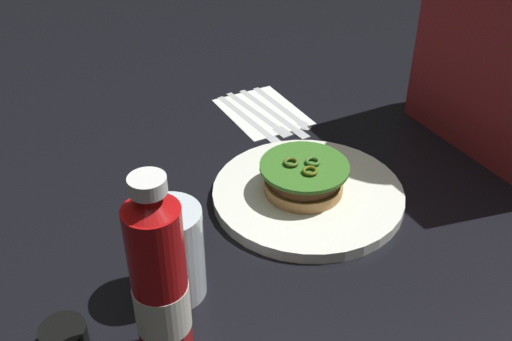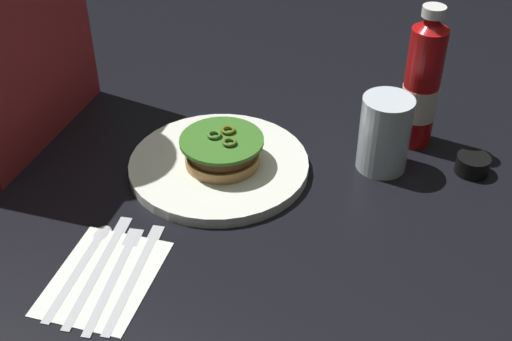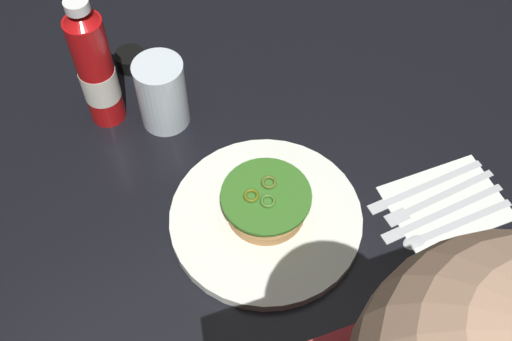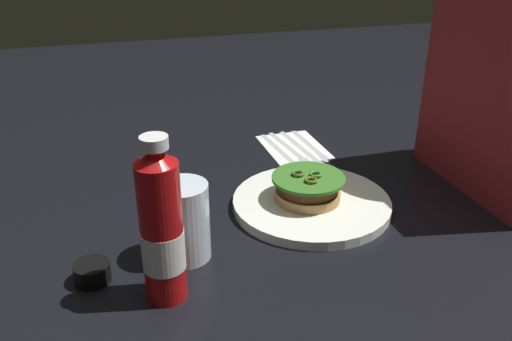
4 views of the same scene
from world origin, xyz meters
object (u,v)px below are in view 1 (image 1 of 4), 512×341
(water_glass, at_px, (171,253))
(napkin, at_px, (262,112))
(condiment_cup, at_px, (64,337))
(steak_knife, at_px, (276,114))
(ketchup_bottle, at_px, (160,285))
(butter_knife, at_px, (252,121))
(fork_utensil, at_px, (262,116))
(burger_sandwich, at_px, (304,178))
(dinner_plate, at_px, (308,194))
(spoon_utensil, at_px, (289,112))

(water_glass, bearing_deg, napkin, 138.79)
(condiment_cup, relative_size, steak_knife, 0.25)
(ketchup_bottle, relative_size, water_glass, 1.94)
(condiment_cup, xyz_separation_m, butter_knife, (-0.36, 0.42, -0.01))
(water_glass, distance_m, fork_utensil, 0.46)
(butter_knife, bearing_deg, fork_utensil, 106.16)
(burger_sandwich, bearing_deg, fork_utensil, 166.01)
(water_glass, height_order, napkin, water_glass)
(ketchup_bottle, relative_size, napkin, 1.39)
(dinner_plate, distance_m, fork_utensil, 0.26)
(dinner_plate, xyz_separation_m, steak_knife, (-0.25, 0.08, -0.00))
(dinner_plate, relative_size, condiment_cup, 5.40)
(dinner_plate, bearing_deg, napkin, 166.39)
(dinner_plate, height_order, napkin, dinner_plate)
(butter_knife, height_order, fork_utensil, same)
(dinner_plate, bearing_deg, fork_utensil, 167.67)
(butter_knife, relative_size, steak_knife, 0.96)
(burger_sandwich, distance_m, spoon_utensil, 0.27)
(ketchup_bottle, bearing_deg, water_glass, 154.69)
(condiment_cup, height_order, butter_knife, condiment_cup)
(ketchup_bottle, distance_m, steak_knife, 0.58)
(burger_sandwich, relative_size, condiment_cup, 2.48)
(burger_sandwich, distance_m, condiment_cup, 0.40)
(napkin, bearing_deg, dinner_plate, -13.61)
(dinner_plate, relative_size, steak_knife, 1.33)
(napkin, xyz_separation_m, spoon_utensil, (0.03, 0.04, 0.00))
(ketchup_bottle, height_order, napkin, ketchup_bottle)
(water_glass, xyz_separation_m, fork_utensil, (-0.34, 0.31, -0.06))
(butter_knife, bearing_deg, dinner_plate, -6.84)
(steak_knife, bearing_deg, ketchup_bottle, -41.42)
(dinner_plate, bearing_deg, spoon_utensil, 156.39)
(spoon_utensil, bearing_deg, butter_knife, -91.17)
(water_glass, xyz_separation_m, condiment_cup, (0.03, -0.14, -0.05))
(spoon_utensil, bearing_deg, condiment_cup, -54.43)
(dinner_plate, xyz_separation_m, napkin, (-0.27, 0.07, -0.01))
(dinner_plate, distance_m, steak_knife, 0.26)
(water_glass, bearing_deg, fork_utensil, 138.19)
(dinner_plate, xyz_separation_m, fork_utensil, (-0.25, 0.06, -0.00))
(ketchup_bottle, height_order, spoon_utensil, ketchup_bottle)
(ketchup_bottle, relative_size, fork_utensil, 1.22)
(fork_utensil, xyz_separation_m, spoon_utensil, (0.01, 0.05, 0.00))
(napkin, bearing_deg, water_glass, -41.21)
(dinner_plate, bearing_deg, butter_knife, 173.16)
(condiment_cup, bearing_deg, napkin, 130.07)
(napkin, distance_m, spoon_utensil, 0.05)
(burger_sandwich, height_order, water_glass, water_glass)
(butter_knife, height_order, steak_knife, same)
(napkin, xyz_separation_m, butter_knife, (0.03, -0.04, 0.00))
(condiment_cup, xyz_separation_m, napkin, (-0.39, 0.46, -0.01))
(dinner_plate, xyz_separation_m, condiment_cup, (0.11, -0.39, 0.01))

